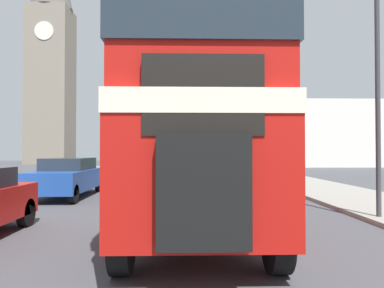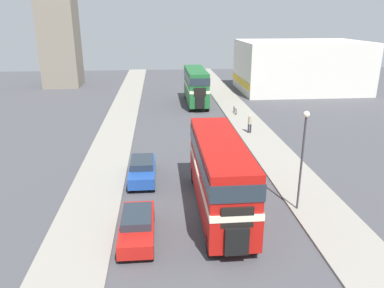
% 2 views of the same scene
% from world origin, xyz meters
% --- Properties ---
extents(ground_plane, '(120.00, 120.00, 0.00)m').
position_xyz_m(ground_plane, '(0.00, 0.00, 0.00)').
color(ground_plane, '#47474C').
extents(sidewalk_right, '(3.50, 120.00, 0.12)m').
position_xyz_m(sidewalk_right, '(6.75, 0.00, 0.06)').
color(sidewalk_right, gray).
rests_on(sidewalk_right, ground_plane).
extents(sidewalk_left, '(3.50, 120.00, 0.12)m').
position_xyz_m(sidewalk_left, '(-6.75, 0.00, 0.06)').
color(sidewalk_left, gray).
rests_on(sidewalk_left, ground_plane).
extents(double_decker_bus, '(2.48, 10.16, 4.34)m').
position_xyz_m(double_decker_bus, '(0.78, -0.76, 2.57)').
color(double_decker_bus, '#B2140F').
rests_on(double_decker_bus, ground_plane).
extents(bus_distant, '(2.40, 9.59, 4.46)m').
position_xyz_m(bus_distant, '(2.22, 27.12, 2.63)').
color(bus_distant, '#1E602D').
rests_on(bus_distant, ground_plane).
extents(car_parked_near, '(1.68, 4.43, 1.39)m').
position_xyz_m(car_parked_near, '(-3.79, -3.20, 0.73)').
color(car_parked_near, red).
rests_on(car_parked_near, ground_plane).
extents(car_parked_mid, '(1.73, 4.61, 1.47)m').
position_xyz_m(car_parked_mid, '(-3.79, 4.10, 0.76)').
color(car_parked_mid, '#1E479E').
rests_on(car_parked_mid, ground_plane).
extents(pedestrian_walking, '(0.36, 0.36, 1.77)m').
position_xyz_m(pedestrian_walking, '(6.09, 13.90, 1.12)').
color(pedestrian_walking, '#282833').
rests_on(pedestrian_walking, sidewalk_right).
extents(bicycle_on_pavement, '(0.05, 1.76, 0.78)m').
position_xyz_m(bicycle_on_pavement, '(6.18, 21.42, 0.48)').
color(bicycle_on_pavement, black).
rests_on(bicycle_on_pavement, sidewalk_right).
extents(street_lamp, '(0.36, 0.36, 5.86)m').
position_xyz_m(street_lamp, '(5.38, -1.08, 3.96)').
color(street_lamp, '#38383D').
rests_on(street_lamp, sidewalk_right).
extents(shop_building_block, '(18.00, 11.96, 7.32)m').
position_xyz_m(shop_building_block, '(18.64, 34.81, 3.66)').
color(shop_building_block, silver).
rests_on(shop_building_block, ground_plane).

